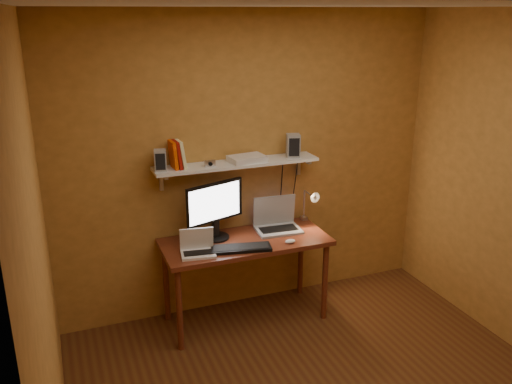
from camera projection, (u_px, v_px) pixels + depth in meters
name	position (u px, v px, depth m)	size (l,w,h in m)	color
room	(342.00, 232.00, 3.28)	(3.44, 3.24, 2.64)	#5B3517
desk	(245.00, 249.00, 4.56)	(1.40, 0.60, 0.75)	brown
wall_shelf	(237.00, 164.00, 4.51)	(1.40, 0.25, 0.21)	white
monitor	(215.00, 208.00, 4.48)	(0.52, 0.29, 0.49)	black
laptop	(276.00, 221.00, 4.74)	(0.40, 0.30, 0.29)	#96999E
netbook	(197.00, 247.00, 4.26)	(0.29, 0.23, 0.20)	white
keyboard	(241.00, 248.00, 4.34)	(0.48, 0.16, 0.03)	black
mouse	(290.00, 241.00, 4.46)	(0.09, 0.06, 0.03)	white
desk_lamp	(310.00, 202.00, 4.80)	(0.09, 0.23, 0.38)	silver
speaker_left	(160.00, 160.00, 4.24)	(0.09, 0.09, 0.17)	#96999E
speaker_right	(293.00, 146.00, 4.63)	(0.11, 0.11, 0.20)	#96999E
books	(177.00, 155.00, 4.29)	(0.12, 0.16, 0.23)	#D64404
shelf_camera	(210.00, 163.00, 4.36)	(0.09, 0.04, 0.05)	silver
router	(247.00, 159.00, 4.51)	(0.30, 0.20, 0.05)	white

